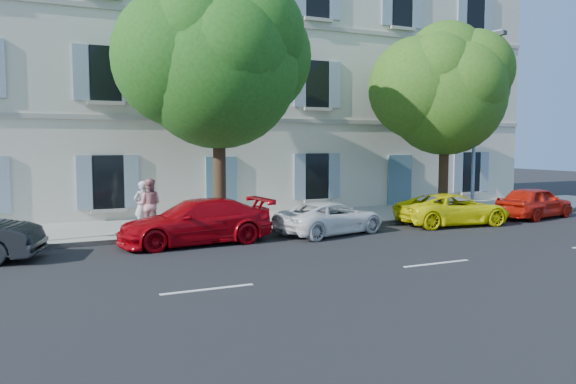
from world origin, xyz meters
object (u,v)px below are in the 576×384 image
tree_left (218,68)px  street_lamp (477,112)px  pedestrian_a (142,206)px  pedestrian_b (149,204)px  car_yellow_supercar (453,209)px  car_red_coupe (196,222)px  car_white_coupe (331,218)px  car_red_hatchback (535,202)px  tree_right (445,95)px

tree_left → street_lamp: bearing=-1.6°
pedestrian_a → pedestrian_b: (0.20, -0.14, 0.04)m
pedestrian_b → street_lamp: bearing=-163.6°
car_yellow_supercar → street_lamp: (2.63, 1.66, 3.72)m
car_red_coupe → street_lamp: 12.98m
tree_left → pedestrian_a: 5.24m
pedestrian_a → pedestrian_b: size_ratio=0.95×
car_white_coupe → car_yellow_supercar: bearing=-105.2°
car_white_coupe → car_red_hatchback: (9.48, 0.01, 0.10)m
tree_right → car_yellow_supercar: bearing=-122.0°
car_white_coupe → car_yellow_supercar: size_ratio=0.92×
car_yellow_supercar → car_red_hatchback: bearing=-82.3°
street_lamp → car_yellow_supercar: bearing=-147.7°
tree_right → pedestrian_b: 12.66m
street_lamp → pedestrian_a: (-13.51, 1.02, -3.34)m
car_yellow_supercar → tree_right: (1.33, 2.13, 4.40)m
car_red_coupe → pedestrian_a: bearing=-158.6°
car_red_hatchback → pedestrian_a: (-15.22, 2.56, 0.33)m
car_white_coupe → street_lamp: 8.77m
pedestrian_a → tree_left: bearing=141.4°
car_red_hatchback → tree_right: 5.65m
car_red_hatchback → tree_left: 13.78m
car_white_coupe → tree_right: size_ratio=0.52×
tree_right → pedestrian_b: tree_right is taller
street_lamp → pedestrian_a: 13.95m
car_red_hatchback → street_lamp: 4.33m
car_red_coupe → pedestrian_a: (-1.13, 2.47, 0.30)m
car_yellow_supercar → car_red_hatchback: 4.34m
street_lamp → car_red_coupe: bearing=-173.3°
car_white_coupe → car_yellow_supercar: (5.14, -0.11, 0.05)m
car_red_coupe → tree_left: tree_left is taller
car_white_coupe → pedestrian_a: 6.30m
car_red_coupe → tree_right: tree_right is taller
car_yellow_supercar → tree_right: size_ratio=0.57×
tree_left → pedestrian_a: (-2.47, 0.72, -4.56)m
car_white_coupe → street_lamp: size_ratio=0.54×
car_white_coupe → street_lamp: bearing=-92.6°
tree_left → pedestrian_a: bearing=163.8°
car_red_hatchback → street_lamp: (-1.71, 1.54, 3.67)m
car_white_coupe → tree_left: tree_left is taller
tree_left → pedestrian_b: size_ratio=4.85×
car_red_coupe → car_white_coupe: size_ratio=1.18×
car_white_coupe → street_lamp: (7.77, 1.55, 3.77)m
car_yellow_supercar → tree_left: bearing=83.0°
car_white_coupe → car_red_hatchback: size_ratio=1.04×
car_red_hatchback → tree_right: bearing=44.6°
car_white_coupe → tree_right: tree_right is taller
car_yellow_supercar → car_red_hatchback: size_ratio=1.12×
car_red_coupe → tree_right: size_ratio=0.62×
car_red_hatchback → tree_left: bearing=70.1°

